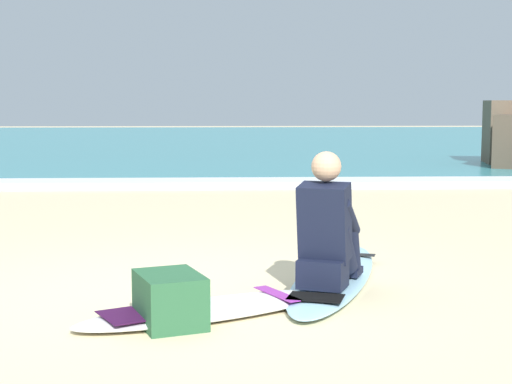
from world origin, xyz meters
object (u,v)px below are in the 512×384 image
(surfboard_main, at_px, (334,276))
(surfer_seated, at_px, (327,234))
(surfboard_spare_near, at_px, (209,309))
(beach_bag, at_px, (170,299))

(surfboard_main, height_order, surfer_seated, surfer_seated)
(surfboard_main, distance_m, surfer_seated, 0.58)
(surfboard_spare_near, distance_m, beach_bag, 0.35)
(surfboard_main, distance_m, surfboard_spare_near, 1.31)
(surfboard_spare_near, bearing_deg, surfboard_main, 44.15)
(surfboard_main, bearing_deg, beach_bag, -135.94)
(surfboard_main, relative_size, surfboard_spare_near, 1.39)
(beach_bag, bearing_deg, surfboard_main, 44.06)
(surfboard_main, bearing_deg, surfboard_spare_near, -135.85)
(surfer_seated, relative_size, beach_bag, 1.97)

